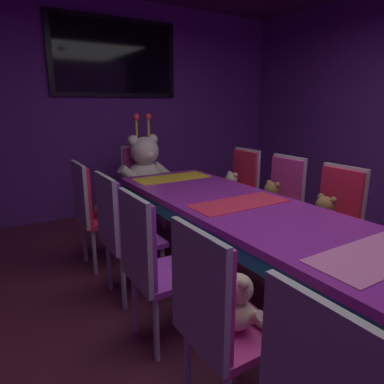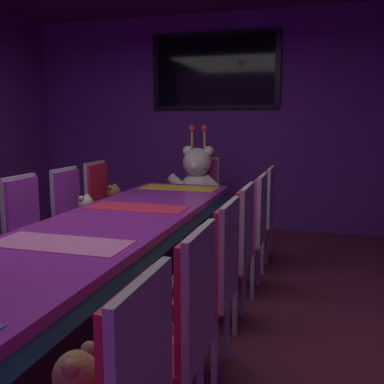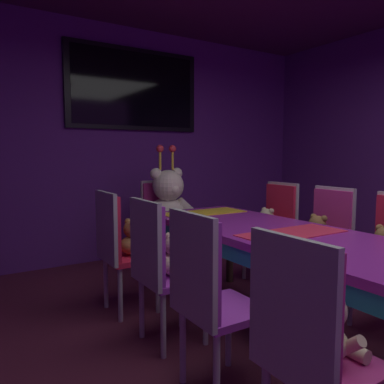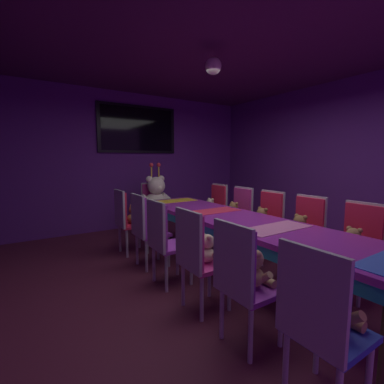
{
  "view_description": "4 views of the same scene",
  "coord_description": "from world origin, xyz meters",
  "px_view_note": "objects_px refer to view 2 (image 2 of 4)",
  "views": [
    {
      "loc": [
        -1.6,
        -1.38,
        1.47
      ],
      "look_at": [
        -0.01,
        1.21,
        0.68
      ],
      "focal_mm": 31.83,
      "sensor_mm": 36.0,
      "label": 1
    },
    {
      "loc": [
        1.35,
        -2.58,
        1.41
      ],
      "look_at": [
        0.2,
        1.38,
        0.74
      ],
      "focal_mm": 41.14,
      "sensor_mm": 36.0,
      "label": 2
    },
    {
      "loc": [
        -1.93,
        -1.26,
        1.28
      ],
      "look_at": [
        -0.2,
        1.5,
        0.95
      ],
      "focal_mm": 35.84,
      "sensor_mm": 36.0,
      "label": 3
    },
    {
      "loc": [
        -2.18,
        -2.34,
        1.44
      ],
      "look_at": [
        0.09,
        1.17,
        0.93
      ],
      "focal_mm": 25.46,
      "sensor_mm": 36.0,
      "label": 4
    }
  ],
  "objects_px": {
    "chair_left_5": "(102,198)",
    "teddy_right_5": "(247,209)",
    "banquet_table": "(106,235)",
    "teddy_left_4": "(87,213)",
    "teddy_right_1": "(149,319)",
    "teddy_right_3": "(214,241)",
    "chair_left_4": "(73,210)",
    "teddy_right_4": "(235,222)",
    "chair_right_5": "(262,208)",
    "chair_left_3": "(29,224)",
    "teddy_right_2": "(190,269)",
    "wall_tv": "(215,71)",
    "chair_right_2": "(215,271)",
    "teddy_left_5": "(115,200)",
    "throne_chair": "(201,190)",
    "king_teddy_bear": "(197,179)",
    "chair_right_4": "(252,222)",
    "chair_right_3": "(235,242)",
    "chair_right_1": "(181,320)"
  },
  "relations": [
    {
      "from": "chair_left_3",
      "to": "chair_right_5",
      "type": "height_order",
      "value": "same"
    },
    {
      "from": "chair_left_5",
      "to": "chair_right_2",
      "type": "height_order",
      "value": "same"
    },
    {
      "from": "chair_left_5",
      "to": "teddy_right_5",
      "type": "xyz_separation_m",
      "value": [
        1.56,
        -0.04,
        -0.02
      ]
    },
    {
      "from": "chair_left_4",
      "to": "teddy_right_4",
      "type": "height_order",
      "value": "chair_left_4"
    },
    {
      "from": "chair_right_4",
      "to": "teddy_right_1",
      "type": "bearing_deg",
      "value": 85.12
    },
    {
      "from": "banquet_table",
      "to": "chair_right_3",
      "type": "bearing_deg",
      "value": 19.16
    },
    {
      "from": "banquet_table",
      "to": "teddy_left_4",
      "type": "height_order",
      "value": "same"
    },
    {
      "from": "teddy_left_5",
      "to": "wall_tv",
      "type": "height_order",
      "value": "wall_tv"
    },
    {
      "from": "chair_left_3",
      "to": "chair_right_4",
      "type": "relative_size",
      "value": 1.0
    },
    {
      "from": "banquet_table",
      "to": "teddy_left_5",
      "type": "height_order",
      "value": "teddy_left_5"
    },
    {
      "from": "teddy_left_5",
      "to": "teddy_right_4",
      "type": "height_order",
      "value": "teddy_right_4"
    },
    {
      "from": "chair_left_5",
      "to": "teddy_right_1",
      "type": "xyz_separation_m",
      "value": [
        1.54,
        -2.53,
        -0.02
      ]
    },
    {
      "from": "chair_right_5",
      "to": "teddy_right_4",
      "type": "bearing_deg",
      "value": 76.91
    },
    {
      "from": "king_teddy_bear",
      "to": "chair_right_4",
      "type": "bearing_deg",
      "value": 31.83
    },
    {
      "from": "chair_right_1",
      "to": "teddy_right_2",
      "type": "xyz_separation_m",
      "value": [
        -0.15,
        0.63,
        -0.01
      ]
    },
    {
      "from": "teddy_right_4",
      "to": "king_teddy_bear",
      "type": "height_order",
      "value": "king_teddy_bear"
    },
    {
      "from": "chair_left_3",
      "to": "banquet_table",
      "type": "bearing_deg",
      "value": -21.39
    },
    {
      "from": "teddy_left_5",
      "to": "throne_chair",
      "type": "height_order",
      "value": "throne_chair"
    },
    {
      "from": "chair_left_5",
      "to": "king_teddy_bear",
      "type": "relative_size",
      "value": 1.08
    },
    {
      "from": "chair_right_3",
      "to": "chair_right_4",
      "type": "height_order",
      "value": "same"
    },
    {
      "from": "chair_right_1",
      "to": "king_teddy_bear",
      "type": "bearing_deg",
      "value": -75.58
    },
    {
      "from": "teddy_right_2",
      "to": "wall_tv",
      "type": "bearing_deg",
      "value": -78.8
    },
    {
      "from": "banquet_table",
      "to": "chair_right_4",
      "type": "height_order",
      "value": "chair_right_4"
    },
    {
      "from": "teddy_right_1",
      "to": "teddy_right_4",
      "type": "distance_m",
      "value": 1.86
    },
    {
      "from": "chair_left_4",
      "to": "teddy_left_5",
      "type": "height_order",
      "value": "chair_left_4"
    },
    {
      "from": "chair_right_2",
      "to": "chair_right_5",
      "type": "distance_m",
      "value": 1.86
    },
    {
      "from": "teddy_right_4",
      "to": "chair_right_5",
      "type": "bearing_deg",
      "value": -103.09
    },
    {
      "from": "teddy_left_4",
      "to": "throne_chair",
      "type": "relative_size",
      "value": 0.31
    },
    {
      "from": "teddy_right_4",
      "to": "chair_right_5",
      "type": "xyz_separation_m",
      "value": [
        0.15,
        0.63,
        0.01
      ]
    },
    {
      "from": "banquet_table",
      "to": "teddy_right_5",
      "type": "relative_size",
      "value": 12.71
    },
    {
      "from": "teddy_left_5",
      "to": "chair_right_1",
      "type": "height_order",
      "value": "chair_right_1"
    },
    {
      "from": "king_teddy_bear",
      "to": "teddy_right_4",
      "type": "bearing_deg",
      "value": 27.21
    },
    {
      "from": "chair_right_3",
      "to": "teddy_right_3",
      "type": "height_order",
      "value": "chair_right_3"
    },
    {
      "from": "banquet_table",
      "to": "teddy_left_5",
      "type": "bearing_deg",
      "value": 114.3
    },
    {
      "from": "chair_left_3",
      "to": "teddy_right_1",
      "type": "bearing_deg",
      "value": -39.95
    },
    {
      "from": "teddy_right_1",
      "to": "wall_tv",
      "type": "xyz_separation_m",
      "value": [
        -0.68,
        4.06,
        1.47
      ]
    },
    {
      "from": "chair_left_5",
      "to": "chair_right_5",
      "type": "distance_m",
      "value": 1.7
    },
    {
      "from": "teddy_right_1",
      "to": "chair_right_3",
      "type": "distance_m",
      "value": 1.25
    },
    {
      "from": "teddy_left_4",
      "to": "chair_right_3",
      "type": "bearing_deg",
      "value": -23.48
    },
    {
      "from": "chair_left_3",
      "to": "teddy_right_4",
      "type": "bearing_deg",
      "value": 20.34
    },
    {
      "from": "banquet_table",
      "to": "chair_left_3",
      "type": "bearing_deg",
      "value": 158.61
    },
    {
      "from": "chair_left_4",
      "to": "chair_right_5",
      "type": "distance_m",
      "value": 1.77
    },
    {
      "from": "chair_right_2",
      "to": "throne_chair",
      "type": "xyz_separation_m",
      "value": [
        -0.82,
        2.76,
        0.0
      ]
    },
    {
      "from": "banquet_table",
      "to": "teddy_right_4",
      "type": "height_order",
      "value": "teddy_right_4"
    },
    {
      "from": "teddy_right_4",
      "to": "throne_chair",
      "type": "height_order",
      "value": "throne_chair"
    },
    {
      "from": "teddy_left_4",
      "to": "teddy_right_1",
      "type": "bearing_deg",
      "value": -54.18
    },
    {
      "from": "chair_left_3",
      "to": "teddy_right_5",
      "type": "distance_m",
      "value": 1.96
    },
    {
      "from": "teddy_right_1",
      "to": "teddy_right_3",
      "type": "bearing_deg",
      "value": -89.61
    },
    {
      "from": "throne_chair",
      "to": "wall_tv",
      "type": "bearing_deg",
      "value": 180.0
    },
    {
      "from": "chair_right_4",
      "to": "teddy_right_3",
      "type": "bearing_deg",
      "value": 74.95
    }
  ]
}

